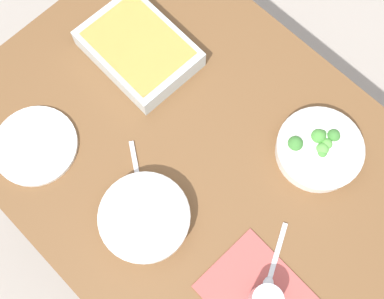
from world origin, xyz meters
TOP-DOWN VIEW (x-y plane):
  - ground_plane at (0.00, 0.00)m, footprint 6.00×6.00m
  - dining_table at (0.00, 0.00)m, footprint 1.20×0.90m
  - stew_bowl at (0.05, -0.21)m, footprint 0.22×0.22m
  - broccoli_bowl at (0.23, 0.22)m, footprint 0.22×0.22m
  - baking_dish at (-0.30, 0.10)m, footprint 0.31×0.23m
  - side_plate at (-0.30, -0.28)m, footprint 0.22×0.22m
  - spoon_by_stew at (-0.03, -0.16)m, footprint 0.16×0.11m
  - spoon_by_broccoli at (0.24, 0.18)m, footprint 0.05×0.18m
  - spoon_spare at (0.35, -0.08)m, footprint 0.09×0.17m

SIDE VIEW (x-z plane):
  - ground_plane at x=0.00m, z-range 0.00..0.00m
  - dining_table at x=0.00m, z-range 0.28..1.02m
  - spoon_by_stew at x=-0.03m, z-range 0.74..0.75m
  - spoon_by_broccoli at x=0.24m, z-range 0.74..0.75m
  - spoon_spare at x=0.35m, z-range 0.74..0.75m
  - side_plate at x=-0.30m, z-range 0.74..0.75m
  - broccoli_bowl at x=0.23m, z-range 0.74..0.80m
  - stew_bowl at x=0.05m, z-range 0.74..0.80m
  - baking_dish at x=-0.30m, z-range 0.74..0.80m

